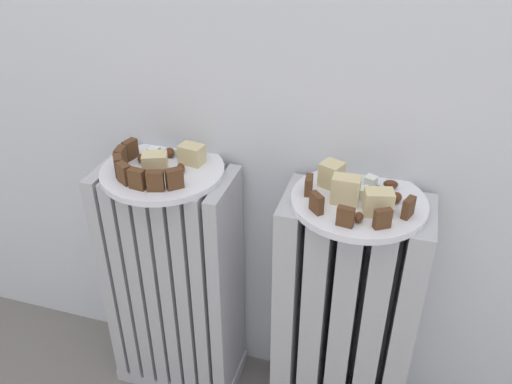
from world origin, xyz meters
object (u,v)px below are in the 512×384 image
plate_right (359,201)px  fork (365,195)px  plate_left (163,171)px  radiator_left (175,285)px  radiator_right (344,321)px

plate_right → fork: fork is taller
plate_left → fork: (0.39, 0.01, 0.01)m
radiator_left → radiator_right: 0.38m
plate_left → plate_right: same height
plate_right → plate_left: bearing=180.0°
fork → radiator_right: bearing=-125.9°
radiator_right → radiator_left: bearing=-180.0°
radiator_left → plate_left: size_ratio=2.34×
radiator_left → plate_right: plate_right is taller
radiator_left → radiator_right: bearing=0.0°
plate_left → fork: fork is taller
plate_left → plate_right: 0.38m
plate_right → fork: bearing=54.1°
radiator_left → radiator_right: (0.38, 0.00, 0.00)m
fork → radiator_left: bearing=-178.1°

